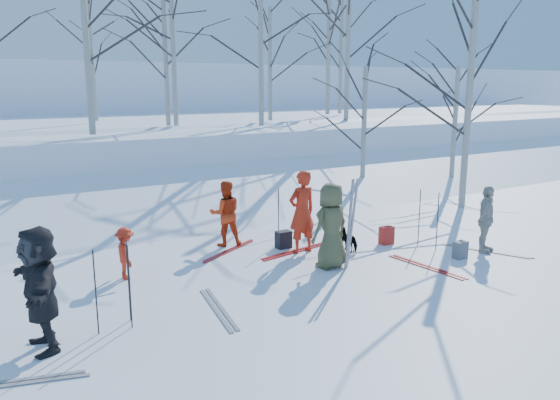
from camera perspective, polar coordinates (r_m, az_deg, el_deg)
ground at (r=10.87m, az=4.18°, el=-8.13°), size 120.00×120.00×0.00m
snow_ramp at (r=16.79m, az=-9.87°, el=-0.52°), size 70.00×9.49×4.12m
snow_plateau at (r=26.11m, az=-18.18°, el=5.38°), size 70.00×18.00×2.20m
far_hill at (r=46.68m, az=-24.46°, el=8.79°), size 90.00×30.00×6.00m
skier_olive_center at (r=11.26m, az=5.36°, el=-2.70°), size 0.94×0.67×1.78m
skier_red_north at (r=12.23m, az=2.31°, el=-1.23°), size 0.70×0.47×1.88m
skier_redor_behind at (r=12.85m, az=-5.72°, el=-1.41°), size 0.88×0.77×1.54m
skier_red_seated at (r=11.07m, az=-15.84°, el=-5.37°), size 0.44×0.70×1.03m
skier_cream_east at (r=13.10m, az=20.73°, el=-1.91°), size 0.97×0.71×1.52m
skier_grey_west at (r=8.49m, az=-23.80°, el=-8.48°), size 0.55×1.69×1.82m
dog at (r=12.61m, az=7.29°, el=-4.14°), size 0.33×0.62×0.50m
upright_ski_left at (r=11.15m, az=7.26°, el=-2.56°), size 0.10×0.17×1.90m
upright_ski_right at (r=11.25m, az=7.56°, el=-2.44°), size 0.15×0.23×1.89m
ski_pair_a at (r=13.36m, az=20.85°, el=-5.01°), size 1.62×2.05×0.02m
ski_pair_b at (r=11.85m, az=15.06°, el=-6.74°), size 0.53×1.93×0.02m
ski_pair_c at (r=9.47m, az=-6.45°, el=-11.23°), size 0.82×1.97×0.02m
ski_pair_d at (r=8.08m, az=-26.47°, el=-16.78°), size 1.19×2.00×0.02m
ski_pair_e at (r=12.47m, az=1.54°, el=-5.40°), size 0.82×1.97×0.02m
ski_pair_f at (r=12.58m, az=-5.32°, el=-5.29°), size 1.80×2.07×0.02m
ski_pole_a at (r=8.83m, az=-15.42°, el=-8.75°), size 0.02×0.02×1.34m
ski_pole_b at (r=13.26m, az=14.34°, el=-1.75°), size 0.02×0.02×1.34m
ski_pole_c at (r=12.96m, az=16.12°, el=-2.17°), size 0.02×0.02×1.34m
ski_pole_d at (r=9.09m, az=-15.55°, el=-8.15°), size 0.02×0.02×1.34m
ski_pole_e at (r=12.94m, az=-0.16°, el=-1.71°), size 0.02×0.02×1.34m
ski_pole_f at (r=8.76m, az=-18.70°, el=-9.13°), size 0.02×0.02×1.34m
backpack_red at (r=13.27m, az=11.06°, el=-3.64°), size 0.32×0.22×0.42m
backpack_grey at (r=12.60m, az=18.32°, el=-4.97°), size 0.30×0.20×0.38m
backpack_dark at (r=12.71m, az=0.36°, el=-4.15°), size 0.34×0.24×0.40m
birch_plateau_a at (r=24.04m, az=-1.04°, el=13.95°), size 3.90×3.90×4.72m
birch_plateau_b at (r=18.17m, az=-19.67°, el=16.41°), size 5.01×5.01×6.29m
birch_plateau_d at (r=25.00m, az=7.14°, el=16.98°), size 5.85×5.85×7.50m
birch_plateau_e at (r=30.03m, az=6.39°, el=15.28°), size 5.22×5.22×6.60m
birch_plateau_g at (r=21.25m, az=-11.06°, el=14.80°), size 4.32×4.32×5.32m
birch_plateau_h at (r=21.11m, az=-2.02°, el=15.90°), size 4.77×4.77×5.96m
birch_plateau_i at (r=29.34m, az=5.11°, el=16.39°), size 5.94×5.94×7.63m
birch_plateau_k at (r=21.42m, az=-11.84°, el=14.19°), size 4.03×4.03×4.90m
birch_plateau_l at (r=25.10m, az=-19.02°, el=13.52°), size 4.08×4.08×4.97m
birch_edge_b at (r=17.48m, az=19.10°, el=9.47°), size 5.03×5.03×6.32m
birch_edge_c at (r=20.98m, az=17.78°, el=7.21°), size 3.67×3.67×4.39m
birch_edge_e at (r=18.88m, az=8.75°, el=7.08°), size 3.63×3.63×4.33m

